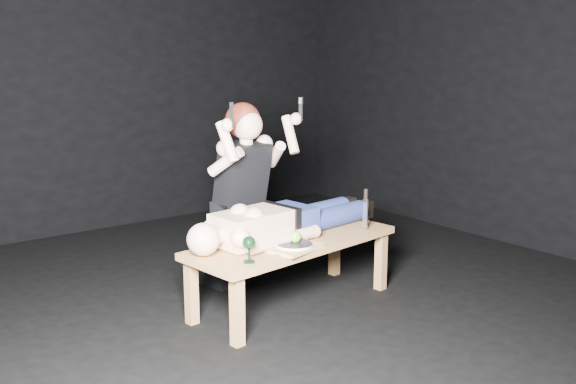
% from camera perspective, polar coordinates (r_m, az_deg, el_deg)
% --- Properties ---
extents(ground, '(5.00, 5.00, 0.00)m').
position_cam_1_polar(ground, '(4.33, -1.85, -9.82)').
color(ground, black).
rests_on(ground, ground).
extents(back_wall, '(5.00, 0.00, 5.00)m').
position_cam_1_polar(back_wall, '(6.23, -15.73, 10.55)').
color(back_wall, black).
rests_on(back_wall, ground).
extents(table, '(1.49, 0.70, 0.45)m').
position_cam_1_polar(table, '(4.23, 0.42, -7.08)').
color(table, '#A27443').
rests_on(table, ground).
extents(lying_man, '(1.42, 0.58, 0.25)m').
position_cam_1_polar(lying_man, '(4.23, -0.14, -2.13)').
color(lying_man, '#E1B194').
rests_on(lying_man, table).
extents(kneeling_woman, '(0.79, 0.87, 1.34)m').
position_cam_1_polar(kneeling_woman, '(4.47, -4.69, -0.16)').
color(kneeling_woman, black).
rests_on(kneeling_woman, ground).
extents(serving_tray, '(0.37, 0.31, 0.02)m').
position_cam_1_polar(serving_tray, '(3.95, 0.53, -4.91)').
color(serving_tray, tan).
rests_on(serving_tray, table).
extents(plate, '(0.26, 0.26, 0.02)m').
position_cam_1_polar(plate, '(3.94, 0.53, -4.66)').
color(plate, white).
rests_on(plate, serving_tray).
extents(apple, '(0.07, 0.07, 0.07)m').
position_cam_1_polar(apple, '(3.95, 0.66, -3.98)').
color(apple, '#5BA72F').
rests_on(apple, plate).
extents(goblet, '(0.08, 0.08, 0.16)m').
position_cam_1_polar(goblet, '(3.69, -3.45, -5.07)').
color(goblet, black).
rests_on(goblet, table).
extents(fork_flat, '(0.04, 0.15, 0.01)m').
position_cam_1_polar(fork_flat, '(3.86, -1.33, -5.42)').
color(fork_flat, '#B2B2B7').
rests_on(fork_flat, table).
extents(knife_flat, '(0.06, 0.15, 0.01)m').
position_cam_1_polar(knife_flat, '(4.08, 1.95, -4.47)').
color(knife_flat, '#B2B2B7').
rests_on(knife_flat, table).
extents(spoon_flat, '(0.12, 0.11, 0.01)m').
position_cam_1_polar(spoon_flat, '(4.09, 1.32, -4.43)').
color(spoon_flat, '#B2B2B7').
rests_on(spoon_flat, table).
extents(carving_knife, '(0.04, 0.04, 0.28)m').
position_cam_1_polar(carving_knife, '(4.38, 6.84, -1.53)').
color(carving_knife, '#B2B2B7').
rests_on(carving_knife, table).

